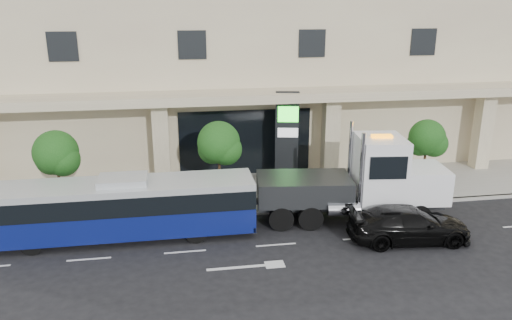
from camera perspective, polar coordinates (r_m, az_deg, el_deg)
The scene contains 11 objects.
ground at distance 23.78m, azimuth 1.56°, elevation -8.05°, with size 120.00×120.00×0.00m, color black.
sidewalk at distance 28.27m, azimuth -0.35°, elevation -3.60°, with size 120.00×6.00×0.15m, color gray.
curb at distance 25.54m, azimuth 0.71°, elevation -5.99°, with size 120.00×0.30×0.15m, color gray.
convention_center at distance 36.72m, azimuth -3.05°, elevation 17.02°, with size 60.00×17.60×20.00m.
tree_left at distance 26.32m, azimuth -21.82°, elevation 0.47°, with size 2.27×2.20×4.22m.
tree_mid at distance 25.71m, azimuth -4.22°, elevation 1.66°, with size 2.28×2.20×4.38m.
tree_right at distance 29.09m, azimuth 18.98°, elevation 2.16°, with size 2.10×2.00×4.04m.
city_bus at distance 23.26m, azimuth -14.75°, elevation -5.22°, with size 11.62×2.47×2.94m.
tow_truck at distance 24.76m, azimuth 11.76°, elevation -2.50°, with size 10.43×3.61×4.72m.
black_sedan at distance 23.51m, azimuth 17.07°, elevation -7.05°, with size 2.22×5.46×1.58m, color black.
signage_pylon at distance 28.91m, azimuth 3.54°, elevation 2.67°, with size 1.40×0.75×5.35m.
Camera 1 is at (-4.13, -21.06, 10.23)m, focal length 35.00 mm.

